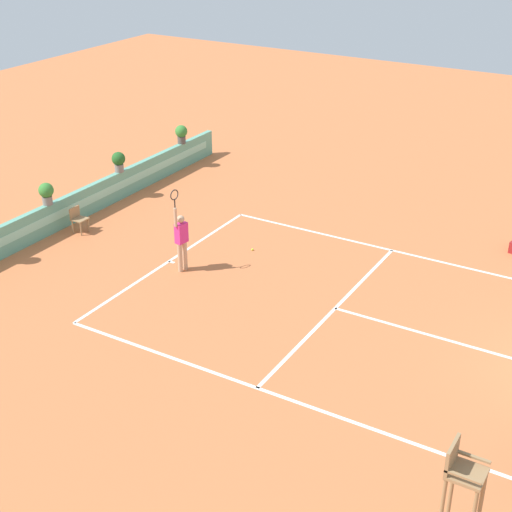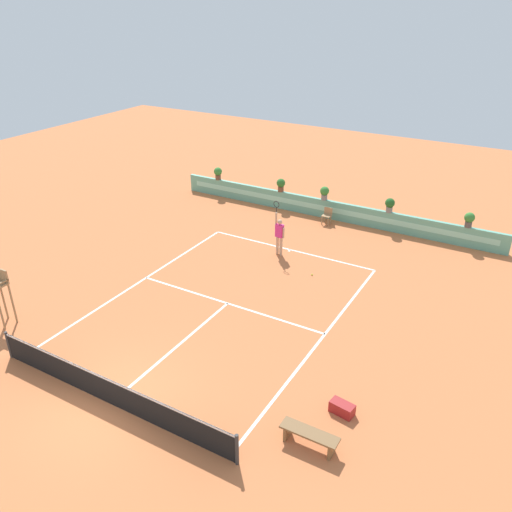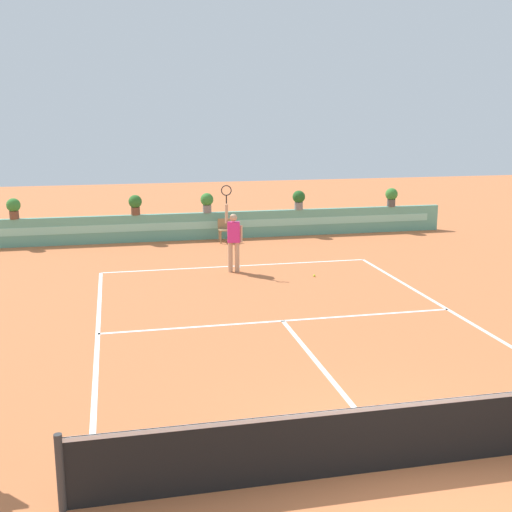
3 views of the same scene
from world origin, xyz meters
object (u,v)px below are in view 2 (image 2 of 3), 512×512
Objects in this scene: tennis_player at (279,234)px; potted_plant_right at (390,204)px; potted_plant_far_left at (218,173)px; potted_plant_centre at (325,192)px; potted_plant_far_right at (469,219)px; ball_kid_chair at (327,215)px; potted_plant_left at (281,184)px; bench_courtside at (309,436)px; tennis_ball_near_baseline at (312,275)px; gear_bag at (342,408)px; umpire_chair at (0,291)px.

tennis_player is 3.57× the size of potted_plant_right.
tennis_player is 3.57× the size of potted_plant_far_left.
potted_plant_centre is 7.30m from potted_plant_far_right.
potted_plant_far_left is at bearing 174.27° from ball_kid_chair.
potted_plant_far_left is 4.16m from potted_plant_left.
bench_courtside reaches higher than tennis_ball_near_baseline.
gear_bag is 0.97× the size of potted_plant_right.
tennis_ball_near_baseline is at bearing -26.48° from tennis_player.
tennis_player reaches higher than tennis_ball_near_baseline.
potted_plant_far_left is 1.00× the size of potted_plant_centre.
bench_courtside is at bearing -49.39° from potted_plant_far_left.
potted_plant_centre reaches higher than gear_bag.
potted_plant_right is (9.52, 15.13, 0.07)m from umpire_chair.
ball_kid_chair is 3.34m from potted_plant_left.
potted_plant_right is at bearing 180.00° from potted_plant_far_right.
potted_plant_far_right is at bearing 85.89° from gear_bag.
potted_plant_right is 3.52m from potted_plant_centre.
gear_bag is (5.82, -12.62, -0.30)m from ball_kid_chair.
potted_plant_centre is (-3.52, 0.00, 0.00)m from potted_plant_right.
ball_kid_chair is 1.30m from potted_plant_centre.
potted_plant_right reaches higher than gear_bag.
potted_plant_left is at bearing 0.00° from potted_plant_far_left.
bench_courtside is 15.18m from potted_plant_right.
gear_bag is at bearing -45.51° from potted_plant_far_left.
potted_plant_centre is at bearing 109.28° from tennis_ball_near_baseline.
potted_plant_centre is at bearing 180.00° from potted_plant_far_right.
potted_plant_right is at bearing 57.82° from umpire_chair.
ball_kid_chair is at bearing -54.66° from potted_plant_centre.
tennis_ball_near_baseline is 0.09× the size of potted_plant_centre.
tennis_ball_near_baseline is 11.03m from potted_plant_far_left.
bench_courtside is at bearing 0.89° from umpire_chair.
tennis_ball_near_baseline is 8.02m from potted_plant_left.
potted_plant_right is (3.00, 0.73, 0.93)m from ball_kid_chair.
potted_plant_far_right is at bearing 0.00° from potted_plant_far_left.
bench_courtside is 2.21× the size of potted_plant_centre.
umpire_chair reaches higher than potted_plant_right.
potted_plant_centre reaches higher than tennis_ball_near_baseline.
ball_kid_chair is 0.33× the size of tennis_player.
potted_plant_right is at bearing 56.07° from tennis_player.
umpire_chair is at bearing -132.79° from tennis_ball_near_baseline.
ball_kid_chair is 12.50× the size of tennis_ball_near_baseline.
umpire_chair is 2.96× the size of potted_plant_far_right.
gear_bag is 0.97× the size of potted_plant_far_right.
potted_plant_right is 3.78m from potted_plant_far_right.
tennis_ball_near_baseline is (2.17, -1.08, -1.02)m from tennis_player.
tennis_ball_near_baseline is at bearing -129.15° from potted_plant_far_right.
potted_plant_far_left is (-12.81, 14.94, 1.04)m from bench_courtside.
bench_courtside is 16.15m from potted_plant_centre.
tennis_ball_near_baseline is at bearing 113.92° from bench_courtside.
potted_plant_centre is (-0.03, 5.20, 0.36)m from tennis_player.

